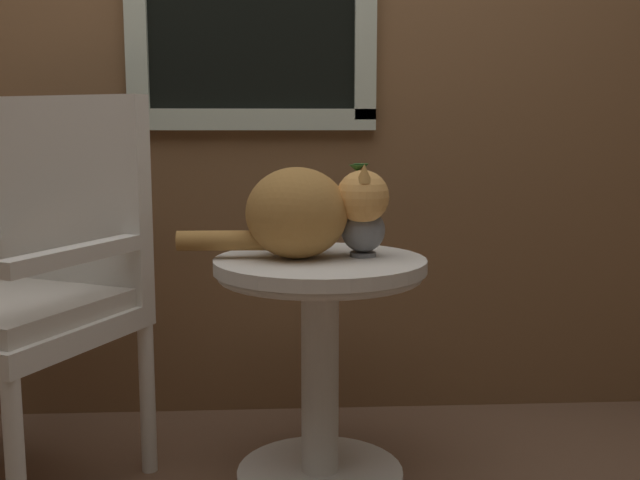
% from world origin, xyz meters
% --- Properties ---
extents(back_wall, '(4.00, 0.07, 2.60)m').
position_xyz_m(back_wall, '(-0.00, 0.68, 1.31)').
color(back_wall, brown).
rests_on(back_wall, ground_plane).
extents(wicker_side_table, '(0.58, 0.58, 0.63)m').
position_xyz_m(wicker_side_table, '(0.17, 0.11, 0.43)').
color(wicker_side_table, silver).
rests_on(wicker_side_table, ground_plane).
extents(wicker_chair, '(0.73, 0.73, 1.07)m').
position_xyz_m(wicker_chair, '(-0.62, 0.16, 0.58)').
color(wicker_chair, silver).
rests_on(wicker_chair, ground_plane).
extents(cat, '(0.57, 0.25, 0.26)m').
position_xyz_m(cat, '(0.13, 0.12, 0.76)').
color(cat, '#AD7A3D').
rests_on(cat, wicker_side_table).
extents(pewter_vase_with_ivy, '(0.12, 0.12, 0.25)m').
position_xyz_m(pewter_vase_with_ivy, '(0.29, 0.14, 0.72)').
color(pewter_vase_with_ivy, slate).
rests_on(pewter_vase_with_ivy, wicker_side_table).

